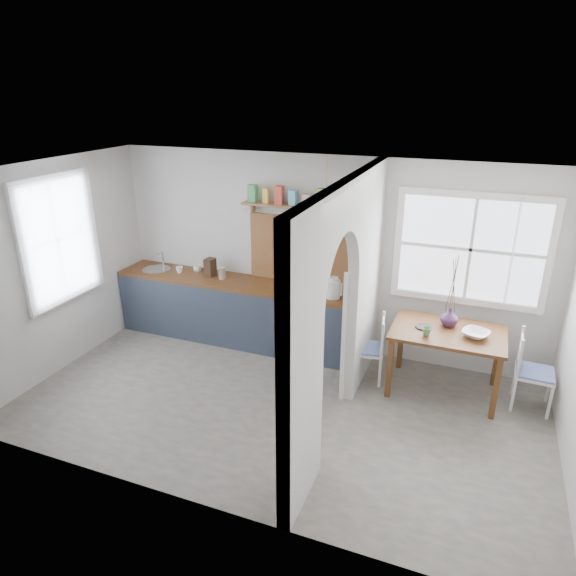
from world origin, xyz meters
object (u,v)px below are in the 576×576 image
(dining_table, at_px, (445,361))
(chair_right, at_px, (535,372))
(kettle, at_px, (333,288))
(chair_left, at_px, (367,348))
(vase, at_px, (449,317))

(dining_table, distance_m, chair_right, 0.96)
(chair_right, xyz_separation_m, kettle, (-2.38, 0.18, 0.59))
(chair_left, xyz_separation_m, kettle, (-0.52, 0.26, 0.62))
(dining_table, bearing_deg, chair_left, -175.73)
(dining_table, height_order, kettle, kettle)
(chair_right, relative_size, kettle, 3.22)
(vase, bearing_deg, chair_right, -7.09)
(chair_left, relative_size, vase, 3.94)
(dining_table, relative_size, chair_right, 1.42)
(chair_right, distance_m, vase, 1.08)
(kettle, bearing_deg, vase, 16.35)
(chair_left, xyz_separation_m, vase, (0.89, 0.20, 0.47))
(dining_table, bearing_deg, vase, 96.12)
(dining_table, xyz_separation_m, kettle, (-1.43, 0.20, 0.64))
(chair_right, bearing_deg, chair_left, 95.26)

